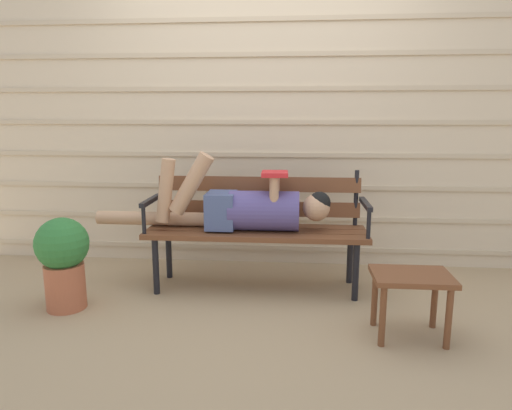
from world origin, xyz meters
TOP-DOWN VIEW (x-y plane):
  - ground_plane at (0.00, 0.00)m, footprint 12.00×12.00m
  - house_siding at (0.00, 0.69)m, footprint 4.84×0.08m
  - park_bench at (-0.00, 0.13)m, footprint 1.56×0.44m
  - reclining_person at (-0.09, 0.06)m, footprint 1.70×0.28m
  - footstool at (0.92, -0.60)m, footprint 0.43×0.32m
  - potted_plant at (-1.20, -0.39)m, footprint 0.33×0.33m

SIDE VIEW (x-z plane):
  - ground_plane at x=0.00m, z-range 0.00..0.00m
  - footstool at x=0.92m, z-range 0.12..0.49m
  - potted_plant at x=-1.20m, z-range 0.04..0.64m
  - park_bench at x=0.00m, z-range 0.06..0.90m
  - reclining_person at x=-0.09m, z-range 0.32..0.88m
  - house_siding at x=0.00m, z-range 0.00..2.36m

